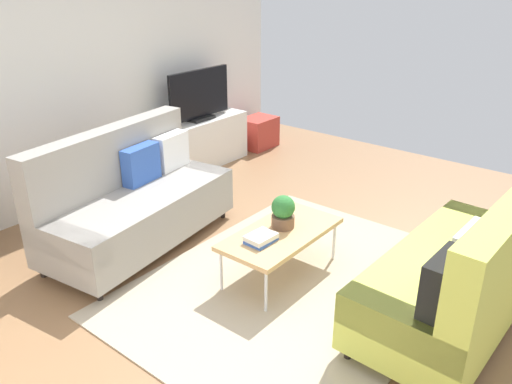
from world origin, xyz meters
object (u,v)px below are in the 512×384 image
object	(u,v)px
couch_green	(465,273)
potted_plant	(283,212)
coffee_table	(281,234)
bottle_0	(179,119)
storage_trunk	(258,132)
tv_console	(201,143)
vase_0	(162,121)
couch_beige	(134,199)
table_book_0	(261,240)
tv	(200,96)

from	to	relation	value
couch_green	potted_plant	world-z (taller)	couch_green
potted_plant	coffee_table	bearing A→B (deg)	-153.68
bottle_0	storage_trunk	bearing A→B (deg)	-2.30
tv_console	couch_green	bearing A→B (deg)	-107.45
potted_plant	vase_0	xyz separation A→B (m)	(0.83, 2.42, 0.17)
coffee_table	couch_beige	bearing A→B (deg)	105.42
couch_beige	coffee_table	bearing A→B (deg)	97.53
couch_beige	potted_plant	world-z (taller)	couch_beige
couch_beige	vase_0	distance (m)	1.68
table_book_0	vase_0	distance (m)	2.71
tv	table_book_0	world-z (taller)	tv
couch_beige	vase_0	world-z (taller)	couch_beige
couch_green	bottle_0	bearing A→B (deg)	79.87
potted_plant	table_book_0	xyz separation A→B (m)	(-0.32, -0.02, -0.13)
storage_trunk	tv_console	bearing A→B (deg)	174.81
tv	vase_0	world-z (taller)	tv
tv_console	vase_0	bearing A→B (deg)	175.07
storage_trunk	couch_beige	bearing A→B (deg)	-163.48
tv_console	bottle_0	world-z (taller)	bottle_0
couch_beige	tv	xyz separation A→B (m)	(1.88, 0.96, 0.51)
tv_console	table_book_0	size ratio (longest dim) A/B	5.83
couch_green	tv	distance (m)	4.02
tv	storage_trunk	size ratio (longest dim) A/B	1.92
tv	storage_trunk	distance (m)	1.32
couch_beige	storage_trunk	size ratio (longest dim) A/B	3.84
coffee_table	tv	world-z (taller)	tv
vase_0	tv	bearing A→B (deg)	-6.88
potted_plant	table_book_0	world-z (taller)	potted_plant
couch_green	tv	size ratio (longest dim) A/B	1.93
tv	potted_plant	xyz separation A→B (m)	(-1.41, -2.35, -0.39)
tv	tv_console	bearing A→B (deg)	90.00
bottle_0	tv	bearing A→B (deg)	2.90
table_book_0	bottle_0	xyz separation A→B (m)	(1.33, 2.34, 0.31)
coffee_table	tv	distance (m)	2.86
coffee_table	tv_console	bearing A→B (deg)	58.35
couch_beige	storage_trunk	bearing A→B (deg)	-171.38
tv_console	storage_trunk	bearing A→B (deg)	-5.19
coffee_table	bottle_0	xyz separation A→B (m)	(1.09, 2.37, 0.35)
couch_beige	couch_green	distance (m)	2.92
storage_trunk	couch_green	bearing A→B (deg)	-121.71
tv	table_book_0	bearing A→B (deg)	-126.16
couch_green	tv	xyz separation A→B (m)	(1.20, 3.81, 0.51)
tv_console	potted_plant	bearing A→B (deg)	-120.70
couch_beige	table_book_0	size ratio (longest dim) A/B	8.32
coffee_table	vase_0	size ratio (longest dim) A/B	5.93
couch_green	tv_console	bearing A→B (deg)	74.47
couch_beige	tv	distance (m)	2.17
couch_green	storage_trunk	bearing A→B (deg)	60.20
tv_console	vase_0	xyz separation A→B (m)	(-0.58, 0.05, 0.41)
couch_beige	table_book_0	world-z (taller)	couch_beige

